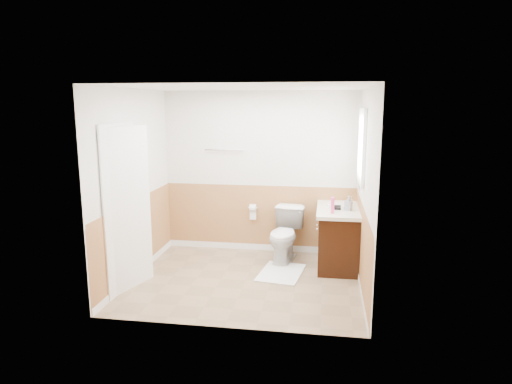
% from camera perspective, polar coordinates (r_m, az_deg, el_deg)
% --- Properties ---
extents(floor, '(3.00, 3.00, 0.00)m').
position_cam_1_polar(floor, '(6.11, -1.31, -11.07)').
color(floor, '#8C7051').
rests_on(floor, ground).
extents(ceiling, '(3.00, 3.00, 0.00)m').
position_cam_1_polar(ceiling, '(5.66, -1.42, 13.07)').
color(ceiling, white).
rests_on(ceiling, floor).
extents(wall_back, '(3.00, 0.00, 3.00)m').
position_cam_1_polar(wall_back, '(7.02, 0.50, 2.46)').
color(wall_back, silver).
rests_on(wall_back, floor).
extents(wall_front, '(3.00, 0.00, 3.00)m').
position_cam_1_polar(wall_front, '(4.51, -4.26, -2.48)').
color(wall_front, silver).
rests_on(wall_front, floor).
extents(wall_left, '(0.00, 3.00, 3.00)m').
position_cam_1_polar(wall_left, '(6.19, -15.16, 0.90)').
color(wall_left, silver).
rests_on(wall_left, floor).
extents(wall_right, '(0.00, 3.00, 3.00)m').
position_cam_1_polar(wall_right, '(5.69, 13.68, 0.09)').
color(wall_right, silver).
rests_on(wall_right, floor).
extents(wainscot_back, '(3.00, 0.00, 3.00)m').
position_cam_1_polar(wainscot_back, '(7.16, 0.47, -3.49)').
color(wainscot_back, '#AB6F44').
rests_on(wainscot_back, floor).
extents(wainscot_front, '(3.00, 0.00, 3.00)m').
position_cam_1_polar(wainscot_front, '(4.75, -4.09, -11.27)').
color(wainscot_front, '#AB6F44').
rests_on(wainscot_front, floor).
extents(wainscot_left, '(0.00, 2.60, 2.60)m').
position_cam_1_polar(wainscot_left, '(6.36, -14.72, -5.76)').
color(wainscot_left, '#AB6F44').
rests_on(wainscot_left, floor).
extents(wainscot_right, '(0.00, 2.60, 2.60)m').
position_cam_1_polar(wainscot_right, '(5.88, 13.22, -7.10)').
color(wainscot_right, '#AB6F44').
rests_on(wainscot_right, floor).
extents(toilet, '(0.55, 0.83, 0.79)m').
position_cam_1_polar(toilet, '(6.72, 3.67, -5.44)').
color(toilet, white).
rests_on(toilet, floor).
extents(bath_mat, '(0.66, 0.87, 0.02)m').
position_cam_1_polar(bath_mat, '(6.34, 3.19, -10.13)').
color(bath_mat, white).
rests_on(bath_mat, floor).
extents(vanity_cabinet, '(0.55, 1.10, 0.80)m').
position_cam_1_polar(vanity_cabinet, '(6.64, 10.30, -5.75)').
color(vanity_cabinet, black).
rests_on(vanity_cabinet, floor).
extents(vanity_knob_left, '(0.03, 0.03, 0.03)m').
position_cam_1_polar(vanity_knob_left, '(6.50, 7.72, -4.66)').
color(vanity_knob_left, silver).
rests_on(vanity_knob_left, vanity_cabinet).
extents(vanity_knob_right, '(0.03, 0.03, 0.03)m').
position_cam_1_polar(vanity_knob_right, '(6.70, 7.75, -4.20)').
color(vanity_knob_right, silver).
rests_on(vanity_knob_right, vanity_cabinet).
extents(countertop, '(0.60, 1.15, 0.05)m').
position_cam_1_polar(countertop, '(6.53, 10.34, -2.17)').
color(countertop, beige).
rests_on(countertop, vanity_cabinet).
extents(sink_basin, '(0.36, 0.36, 0.02)m').
position_cam_1_polar(sink_basin, '(6.67, 10.41, -1.59)').
color(sink_basin, silver).
rests_on(sink_basin, countertop).
extents(faucet, '(0.02, 0.02, 0.14)m').
position_cam_1_polar(faucet, '(6.67, 11.97, -1.13)').
color(faucet, silver).
rests_on(faucet, countertop).
extents(lotion_bottle, '(0.05, 0.05, 0.22)m').
position_cam_1_polar(lotion_bottle, '(6.16, 9.63, -1.67)').
color(lotion_bottle, '#EF3D8A').
rests_on(lotion_bottle, countertop).
extents(soap_dispenser, '(0.12, 0.12, 0.20)m').
position_cam_1_polar(soap_dispenser, '(6.38, 11.58, -1.38)').
color(soap_dispenser, gray).
rests_on(soap_dispenser, countertop).
extents(hair_dryer_body, '(0.14, 0.07, 0.07)m').
position_cam_1_polar(hair_dryer_body, '(6.39, 10.03, -1.91)').
color(hair_dryer_body, black).
rests_on(hair_dryer_body, countertop).
extents(hair_dryer_handle, '(0.03, 0.03, 0.07)m').
position_cam_1_polar(hair_dryer_handle, '(6.41, 9.75, -2.14)').
color(hair_dryer_handle, black).
rests_on(hair_dryer_handle, countertop).
extents(mirror_panel, '(0.02, 0.35, 0.90)m').
position_cam_1_polar(mirror_panel, '(6.73, 12.82, 4.38)').
color(mirror_panel, silver).
rests_on(mirror_panel, wall_right).
extents(window_frame, '(0.04, 0.80, 1.00)m').
position_cam_1_polar(window_frame, '(6.20, 13.17, 5.67)').
color(window_frame, white).
rests_on(window_frame, wall_right).
extents(window_glass, '(0.01, 0.70, 0.90)m').
position_cam_1_polar(window_glass, '(6.20, 13.32, 5.67)').
color(window_glass, white).
rests_on(window_glass, wall_right).
extents(door, '(0.29, 0.78, 2.04)m').
position_cam_1_polar(door, '(5.80, -15.92, -2.15)').
color(door, white).
rests_on(door, wall_left).
extents(door_frame, '(0.02, 0.92, 2.10)m').
position_cam_1_polar(door_frame, '(5.83, -16.61, -2.02)').
color(door_frame, white).
rests_on(door_frame, wall_left).
extents(door_knob, '(0.06, 0.06, 0.06)m').
position_cam_1_polar(door_knob, '(6.08, -14.09, -2.12)').
color(door_knob, silver).
rests_on(door_knob, door).
extents(towel_bar, '(0.62, 0.02, 0.02)m').
position_cam_1_polar(towel_bar, '(7.03, -4.02, 5.32)').
color(towel_bar, silver).
rests_on(towel_bar, wall_back).
extents(tp_holder_bar, '(0.14, 0.02, 0.02)m').
position_cam_1_polar(tp_holder_bar, '(7.07, -0.40, -2.02)').
color(tp_holder_bar, silver).
rests_on(tp_holder_bar, wall_back).
extents(tp_roll, '(0.10, 0.11, 0.11)m').
position_cam_1_polar(tp_roll, '(7.07, -0.40, -2.02)').
color(tp_roll, white).
rests_on(tp_roll, tp_holder_bar).
extents(tp_sheet, '(0.10, 0.01, 0.16)m').
position_cam_1_polar(tp_sheet, '(7.10, -0.40, -2.88)').
color(tp_sheet, white).
rests_on(tp_sheet, tp_roll).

